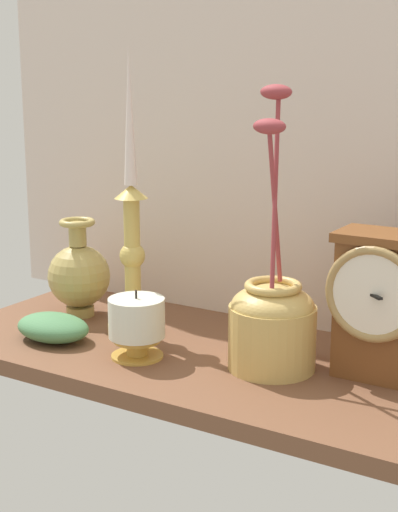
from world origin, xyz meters
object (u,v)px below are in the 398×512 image
candlestick_tall_left (132,245)px  pillar_candle_front (137,324)px  brass_vase_bulbous (79,274)px  brass_vase_jar (272,319)px  mantel_clock (381,303)px

candlestick_tall_left → pillar_candle_front: 13.47cm
brass_vase_bulbous → brass_vase_jar: bearing=-7.1°
mantel_clock → candlestick_tall_left: bearing=-175.4°
brass_vase_jar → pillar_candle_front: brass_vase_jar is taller
candlestick_tall_left → brass_vase_bulbous: candlestick_tall_left is taller
brass_vase_bulbous → brass_vase_jar: 37.83cm
pillar_candle_front → brass_vase_jar: bearing=18.8°
mantel_clock → pillar_candle_front: size_ratio=1.97×
candlestick_tall_left → mantel_clock: bearing=4.6°
brass_vase_jar → candlestick_tall_left: bearing=176.3°
mantel_clock → brass_vase_bulbous: size_ratio=1.19×
brass_vase_bulbous → pillar_candle_front: brass_vase_bulbous is taller
brass_vase_bulbous → pillar_candle_front: (19.52, -10.83, -2.11)cm
brass_vase_bulbous → pillar_candle_front: 22.42cm
candlestick_tall_left → brass_vase_bulbous: (-13.27, 3.12, -7.00)cm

